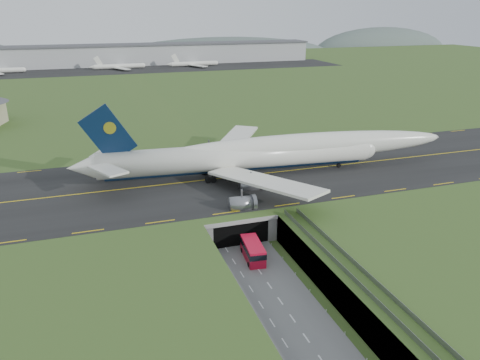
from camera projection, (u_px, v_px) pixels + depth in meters
name	position (u px, v px, depth m)	size (l,w,h in m)	color
ground	(254.00, 265.00, 90.83)	(900.00, 900.00, 0.00)	#3C5E25
airfield_deck	(254.00, 251.00, 89.80)	(800.00, 800.00, 6.00)	gray
trench_road	(268.00, 284.00, 84.11)	(12.00, 75.00, 0.20)	slate
taxiway	(210.00, 180.00, 118.14)	(800.00, 44.00, 0.18)	black
tunnel_portal	(229.00, 215.00, 104.58)	(17.00, 22.30, 6.00)	gray
guideway	(359.00, 283.00, 75.20)	(3.00, 53.00, 7.05)	#A8A8A3
jumbo_jet	(265.00, 153.00, 120.62)	(99.83, 63.07, 20.94)	white
shuttle_tram	(253.00, 251.00, 92.10)	(4.10, 8.95, 3.51)	red
cargo_terminal	(119.00, 55.00, 352.85)	(320.00, 67.00, 15.60)	#B2B2B2
distant_hills	(173.00, 59.00, 494.40)	(700.00, 91.00, 60.00)	#52635D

